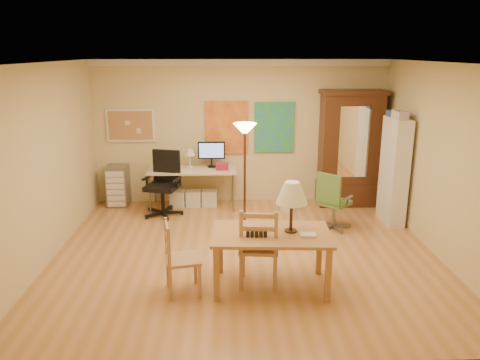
{
  "coord_description": "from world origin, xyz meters",
  "views": [
    {
      "loc": [
        -0.26,
        -6.28,
        2.85
      ],
      "look_at": [
        -0.06,
        0.3,
        1.02
      ],
      "focal_mm": 35.0,
      "sensor_mm": 36.0,
      "label": 1
    }
  ],
  "objects_px": {
    "office_chair_green": "(332,214)",
    "armoire": "(349,156)",
    "computer_desk": "(195,184)",
    "bookshelf": "(394,172)",
    "office_chair_black": "(164,198)",
    "dining_table": "(279,222)"
  },
  "relations": [
    {
      "from": "office_chair_green",
      "to": "armoire",
      "type": "xyz_separation_m",
      "value": [
        0.57,
        1.3,
        0.68
      ]
    },
    {
      "from": "computer_desk",
      "to": "bookshelf",
      "type": "xyz_separation_m",
      "value": [
        3.41,
        -0.93,
        0.45
      ]
    },
    {
      "from": "office_chair_green",
      "to": "office_chair_black",
      "type": "bearing_deg",
      "value": 165.02
    },
    {
      "from": "office_chair_black",
      "to": "dining_table",
      "type": "bearing_deg",
      "value": -56.88
    },
    {
      "from": "office_chair_green",
      "to": "bookshelf",
      "type": "bearing_deg",
      "value": 15.41
    },
    {
      "from": "office_chair_black",
      "to": "armoire",
      "type": "relative_size",
      "value": 0.53
    },
    {
      "from": "bookshelf",
      "to": "office_chair_green",
      "type": "bearing_deg",
      "value": -164.59
    },
    {
      "from": "office_chair_green",
      "to": "armoire",
      "type": "bearing_deg",
      "value": 66.28
    },
    {
      "from": "dining_table",
      "to": "office_chair_green",
      "type": "relative_size",
      "value": 1.52
    },
    {
      "from": "computer_desk",
      "to": "office_chair_black",
      "type": "distance_m",
      "value": 0.71
    },
    {
      "from": "office_chair_black",
      "to": "office_chair_green",
      "type": "distance_m",
      "value": 2.97
    },
    {
      "from": "dining_table",
      "to": "office_chair_black",
      "type": "bearing_deg",
      "value": 123.12
    },
    {
      "from": "office_chair_green",
      "to": "computer_desk",
      "type": "bearing_deg",
      "value": 152.43
    },
    {
      "from": "dining_table",
      "to": "armoire",
      "type": "distance_m",
      "value": 3.64
    },
    {
      "from": "office_chair_black",
      "to": "bookshelf",
      "type": "height_order",
      "value": "bookshelf"
    },
    {
      "from": "computer_desk",
      "to": "office_chair_green",
      "type": "xyz_separation_m",
      "value": [
        2.34,
        -1.22,
        -0.19
      ]
    },
    {
      "from": "computer_desk",
      "to": "office_chair_green",
      "type": "height_order",
      "value": "computer_desk"
    },
    {
      "from": "dining_table",
      "to": "armoire",
      "type": "relative_size",
      "value": 0.68
    },
    {
      "from": "dining_table",
      "to": "armoire",
      "type": "height_order",
      "value": "armoire"
    },
    {
      "from": "computer_desk",
      "to": "office_chair_green",
      "type": "bearing_deg",
      "value": -27.57
    },
    {
      "from": "dining_table",
      "to": "bookshelf",
      "type": "height_order",
      "value": "bookshelf"
    },
    {
      "from": "bookshelf",
      "to": "office_chair_black",
      "type": "bearing_deg",
      "value": 173.15
    }
  ]
}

